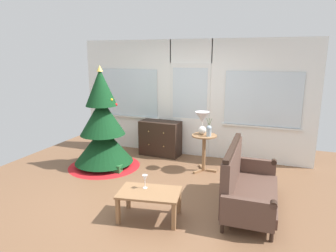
{
  "coord_description": "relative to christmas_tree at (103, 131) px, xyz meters",
  "views": [
    {
      "loc": [
        1.88,
        -4.3,
        2.22
      ],
      "look_at": [
        0.05,
        0.55,
        1.0
      ],
      "focal_mm": 32.39,
      "sensor_mm": 36.0,
      "label": 1
    }
  ],
  "objects": [
    {
      "name": "coffee_table",
      "position": [
        1.7,
        -1.53,
        -0.39
      ],
      "size": [
        0.92,
        0.66,
        0.4
      ],
      "color": "#8E6642",
      "rests_on": "ground"
    },
    {
      "name": "side_table",
      "position": [
        1.96,
        0.46,
        -0.22
      ],
      "size": [
        0.5,
        0.48,
        0.73
      ],
      "color": "#8E6642",
      "rests_on": "ground"
    },
    {
      "name": "christmas_tree",
      "position": [
        0.0,
        0.0,
        0.0
      ],
      "size": [
        1.45,
        1.45,
        2.03
      ],
      "color": "#4C331E",
      "rests_on": "ground"
    },
    {
      "name": "gift_box",
      "position": [
        0.44,
        -0.23,
        -0.65
      ],
      "size": [
        0.16,
        0.15,
        0.16
      ],
      "primitive_type": "cube",
      "color": "#266633",
      "rests_on": "ground"
    },
    {
      "name": "flower_vase",
      "position": [
        2.06,
        0.4,
        0.11
      ],
      "size": [
        0.11,
        0.1,
        0.35
      ],
      "color": "#99ADBC",
      "rests_on": "side_table"
    },
    {
      "name": "ground_plane",
      "position": [
        1.41,
        -0.72,
        -0.73
      ],
      "size": [
        6.76,
        6.76,
        0.0
      ],
      "primitive_type": "plane",
      "color": "brown"
    },
    {
      "name": "settee_sofa",
      "position": [
        2.88,
        -0.77,
        -0.35
      ],
      "size": [
        0.76,
        1.64,
        0.96
      ],
      "color": "black",
      "rests_on": "ground"
    },
    {
      "name": "dresser_cabinet",
      "position": [
        0.8,
        1.07,
        -0.34
      ],
      "size": [
        0.92,
        0.48,
        0.78
      ],
      "color": "black",
      "rests_on": "ground"
    },
    {
      "name": "back_wall_with_door",
      "position": [
        1.41,
        1.36,
        0.55
      ],
      "size": [
        5.2,
        0.14,
        2.55
      ],
      "color": "white",
      "rests_on": "ground"
    },
    {
      "name": "wine_glass",
      "position": [
        1.59,
        -1.45,
        -0.19
      ],
      "size": [
        0.08,
        0.08,
        0.2
      ],
      "color": "silver",
      "rests_on": "coffee_table"
    },
    {
      "name": "table_lamp",
      "position": [
        1.9,
        0.5,
        0.28
      ],
      "size": [
        0.28,
        0.28,
        0.44
      ],
      "color": "silver",
      "rests_on": "side_table"
    }
  ]
}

